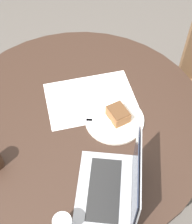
% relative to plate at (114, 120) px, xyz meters
% --- Properties ---
extents(ground_plane, '(12.00, 12.00, 0.00)m').
position_rel_plate_xyz_m(ground_plane, '(-0.12, 0.11, -0.76)').
color(ground_plane, '#4C4742').
extents(dining_table, '(1.20, 1.20, 0.75)m').
position_rel_plate_xyz_m(dining_table, '(-0.12, 0.11, -0.15)').
color(dining_table, black).
rests_on(dining_table, ground_plane).
extents(paper_document, '(0.48, 0.40, 0.00)m').
position_rel_plate_xyz_m(paper_document, '(-0.03, 0.16, -0.00)').
color(paper_document, white).
rests_on(paper_document, dining_table).
extents(plate, '(0.26, 0.26, 0.01)m').
position_rel_plate_xyz_m(plate, '(0.00, 0.00, 0.00)').
color(plate, silver).
rests_on(plate, dining_table).
extents(cake_slice, '(0.08, 0.10, 0.06)m').
position_rel_plate_xyz_m(cake_slice, '(0.02, -0.00, 0.03)').
color(cake_slice, brown).
rests_on(cake_slice, plate).
extents(fork, '(0.15, 0.11, 0.00)m').
position_rel_plate_xyz_m(fork, '(-0.06, 0.02, 0.01)').
color(fork, silver).
rests_on(fork, plate).
extents(laptop, '(0.36, 0.38, 0.25)m').
position_rel_plate_xyz_m(laptop, '(-0.19, -0.28, 0.04)').
color(laptop, gray).
rests_on(laptop, dining_table).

